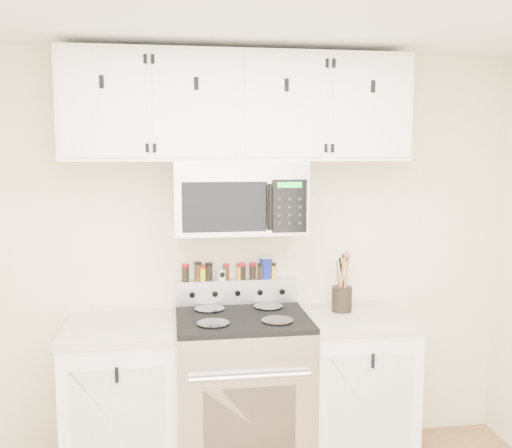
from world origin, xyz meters
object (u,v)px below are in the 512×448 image
Objects in this scene: utensil_crock at (342,297)px; salt_canister at (266,267)px; range at (242,392)px; microwave at (239,197)px.

utensil_crock reaches higher than salt_canister.
range is 0.76m from salt_canister.
salt_canister is (0.19, 0.16, -0.46)m from microwave.
microwave reaches higher than salt_canister.
microwave is at bearing -140.15° from salt_canister.
range is 7.73× the size of salt_canister.
microwave is at bearing 89.77° from range.
utensil_crock is at bearing -22.50° from salt_canister.
utensil_crock is at bearing -2.48° from microwave.
salt_canister reaches higher than range.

